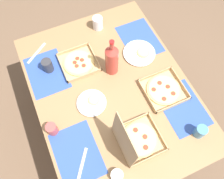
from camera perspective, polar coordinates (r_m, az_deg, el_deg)
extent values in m
plane|color=brown|center=(2.34, 0.00, -8.51)|extent=(6.00, 6.00, 0.00)
cylinder|color=#3F3328|center=(2.00, 20.66, -15.32)|extent=(0.07, 0.07, 0.74)
cylinder|color=#3F3328|center=(2.39, 4.01, 12.24)|extent=(0.07, 0.07, 0.74)
cylinder|color=#3F3328|center=(2.27, -17.51, 4.28)|extent=(0.07, 0.07, 0.74)
cube|color=#936D47|center=(1.64, 0.00, -0.24)|extent=(1.39, 1.04, 0.03)
cube|color=#2D4C9E|center=(1.64, 16.63, -4.17)|extent=(0.36, 0.26, 0.00)
cube|color=#2D4C9E|center=(1.87, 6.65, 12.03)|extent=(0.36, 0.26, 0.00)
cube|color=#2D4C9E|center=(1.49, -8.46, -15.12)|extent=(0.36, 0.26, 0.00)
cube|color=#2D4C9E|center=(1.75, -15.50, 3.92)|extent=(0.36, 0.26, 0.00)
cube|color=tan|center=(1.51, 6.65, -12.00)|extent=(0.26, 0.26, 0.01)
cube|color=tan|center=(1.47, 9.05, -16.11)|extent=(0.01, 0.26, 0.03)
cube|color=tan|center=(1.52, 4.55, -7.65)|extent=(0.01, 0.26, 0.03)
cube|color=tan|center=(1.52, 11.01, -9.81)|extent=(0.26, 0.01, 0.03)
cube|color=tan|center=(1.47, 2.23, -13.84)|extent=(0.26, 0.01, 0.03)
cylinder|color=#E0B76B|center=(1.50, 6.69, -11.91)|extent=(0.23, 0.23, 0.01)
cylinder|color=#EFD67F|center=(1.49, 6.72, -11.83)|extent=(0.20, 0.20, 0.00)
cylinder|color=red|center=(1.50, 5.71, -9.71)|extent=(0.03, 0.03, 0.00)
cylinder|color=red|center=(1.47, 4.22, -13.51)|extent=(0.03, 0.03, 0.00)
cylinder|color=red|center=(1.48, 8.15, -13.68)|extent=(0.03, 0.03, 0.00)
cylinder|color=red|center=(1.49, 7.98, -11.24)|extent=(0.03, 0.03, 0.00)
cube|color=tan|center=(1.33, 2.86, -12.27)|extent=(0.26, 0.03, 0.26)
cube|color=tan|center=(1.74, -8.00, 6.26)|extent=(0.26, 0.26, 0.01)
cube|color=tan|center=(1.66, -6.58, 3.32)|extent=(0.01, 0.26, 0.03)
cube|color=tan|center=(1.80, -9.46, 9.58)|extent=(0.01, 0.26, 0.03)
cube|color=tan|center=(1.74, -4.22, 8.02)|extent=(0.26, 0.01, 0.03)
cube|color=tan|center=(1.72, -11.95, 5.09)|extent=(0.26, 0.01, 0.03)
cylinder|color=#E0B76B|center=(1.74, -8.03, 6.42)|extent=(0.22, 0.22, 0.01)
cylinder|color=#EFD67F|center=(1.73, -8.07, 6.56)|extent=(0.20, 0.20, 0.00)
cylinder|color=red|center=(1.75, -8.40, 7.44)|extent=(0.03, 0.03, 0.00)
cylinder|color=red|center=(1.73, -9.01, 6.50)|extent=(0.03, 0.03, 0.00)
cylinder|color=red|center=(1.71, -8.54, 5.65)|extent=(0.03, 0.03, 0.00)
cylinder|color=red|center=(1.71, -6.86, 5.79)|extent=(0.03, 0.03, 0.00)
cylinder|color=red|center=(1.73, -7.29, 7.11)|extent=(0.03, 0.03, 0.00)
cube|color=tan|center=(1.66, 12.34, -0.24)|extent=(0.27, 0.27, 0.01)
cube|color=tan|center=(1.60, 14.72, -3.74)|extent=(0.01, 0.27, 0.03)
cube|color=tan|center=(1.68, 10.31, 3.64)|extent=(0.01, 0.27, 0.03)
cube|color=tan|center=(1.69, 16.20, 1.64)|extent=(0.27, 0.01, 0.03)
cube|color=tan|center=(1.60, 8.48, -1.65)|extent=(0.27, 0.01, 0.03)
cylinder|color=#E0B76B|center=(1.65, 12.40, -0.10)|extent=(0.23, 0.23, 0.01)
cylinder|color=#EFD67F|center=(1.64, 12.45, 0.03)|extent=(0.21, 0.21, 0.00)
cylinder|color=red|center=(1.65, 11.43, 1.57)|extent=(0.03, 0.03, 0.00)
cylinder|color=red|center=(1.62, 10.05, 0.01)|extent=(0.03, 0.03, 0.00)
cylinder|color=red|center=(1.61, 12.48, -2.20)|extent=(0.03, 0.03, 0.00)
cylinder|color=red|center=(1.64, 14.59, -0.92)|extent=(0.03, 0.03, 0.00)
cylinder|color=red|center=(1.65, 13.34, 0.69)|extent=(0.03, 0.03, 0.00)
cylinder|color=white|center=(1.79, 6.58, 8.64)|extent=(0.23, 0.23, 0.01)
cylinder|color=white|center=(1.78, 6.60, 8.78)|extent=(0.24, 0.24, 0.01)
cylinder|color=#E0B76B|center=(1.78, 7.55, 8.87)|extent=(0.10, 0.10, 0.01)
cylinder|color=#EFD67F|center=(1.77, 7.58, 8.98)|extent=(0.08, 0.08, 0.00)
cylinder|color=white|center=(1.58, -4.96, -3.33)|extent=(0.19, 0.19, 0.01)
cylinder|color=white|center=(1.57, -4.98, -3.21)|extent=(0.20, 0.20, 0.01)
cylinder|color=#E0B76B|center=(1.57, -4.41, -2.51)|extent=(0.08, 0.08, 0.01)
cylinder|color=#EFD67F|center=(1.57, -4.43, -2.42)|extent=(0.07, 0.07, 0.00)
cylinder|color=#B2382D|center=(1.61, -0.04, 6.85)|extent=(0.09, 0.09, 0.22)
cone|color=#B2382D|center=(1.50, -0.04, 9.55)|extent=(0.09, 0.09, 0.04)
cylinder|color=#B2382D|center=(1.47, -0.05, 10.61)|extent=(0.03, 0.03, 0.06)
cylinder|color=red|center=(1.44, -0.05, 11.41)|extent=(0.03, 0.03, 0.01)
cylinder|color=#BF4742|center=(1.52, -14.31, -9.23)|extent=(0.07, 0.07, 0.09)
cylinder|color=teal|center=(1.56, 20.56, -9.47)|extent=(0.07, 0.07, 0.09)
cylinder|color=silver|center=(1.90, -3.47, 15.77)|extent=(0.08, 0.08, 0.10)
cylinder|color=#333338|center=(1.72, -15.30, 5.60)|extent=(0.07, 0.07, 0.10)
cylinder|color=white|center=(1.44, 1.22, -20.08)|extent=(0.07, 0.07, 0.04)
cube|color=#B7B7BC|center=(1.48, -7.30, -17.75)|extent=(0.18, 0.14, 0.00)
cube|color=#B7B7BC|center=(1.87, -17.77, 8.40)|extent=(0.14, 0.18, 0.00)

